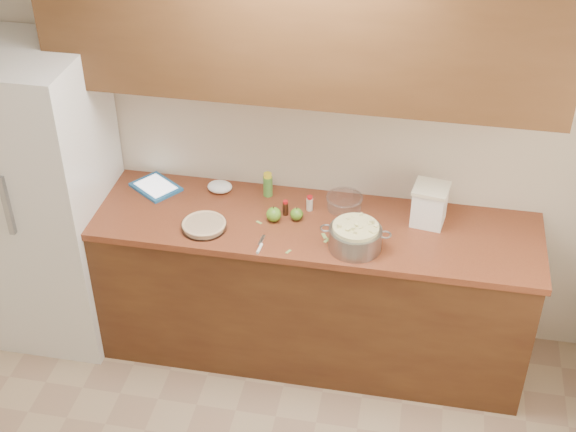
% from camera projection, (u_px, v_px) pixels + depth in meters
% --- Properties ---
extents(room_shell, '(3.60, 3.60, 3.60)m').
position_uv_depth(room_shell, '(223.00, 365.00, 2.93)').
color(room_shell, tan).
rests_on(room_shell, ground).
extents(counter_run, '(2.64, 0.68, 0.92)m').
position_uv_depth(counter_run, '(295.00, 286.00, 4.59)').
color(counter_run, '#512F16').
rests_on(counter_run, ground).
extents(upper_cabinets, '(2.60, 0.34, 0.70)m').
position_uv_depth(upper_cabinets, '(302.00, 28.00, 3.86)').
color(upper_cabinets, '#513118').
rests_on(upper_cabinets, room_shell).
extents(fridge, '(0.70, 0.70, 1.80)m').
position_uv_depth(fridge, '(44.00, 199.00, 4.53)').
color(fridge, silver).
rests_on(fridge, ground).
extents(pie, '(0.24, 0.24, 0.04)m').
position_uv_depth(pie, '(204.00, 225.00, 4.26)').
color(pie, silver).
rests_on(pie, counter_run).
extents(colander, '(0.37, 0.27, 0.14)m').
position_uv_depth(colander, '(355.00, 237.00, 4.10)').
color(colander, gray).
rests_on(colander, counter_run).
extents(flour_canister, '(0.21, 0.21, 0.22)m').
position_uv_depth(flour_canister, '(430.00, 204.00, 4.26)').
color(flour_canister, white).
rests_on(flour_canister, counter_run).
extents(tablet, '(0.33, 0.31, 0.02)m').
position_uv_depth(tablet, '(156.00, 187.00, 4.59)').
color(tablet, '#21629F').
rests_on(tablet, counter_run).
extents(paring_knife, '(0.03, 0.17, 0.02)m').
position_uv_depth(paring_knife, '(260.00, 247.00, 4.12)').
color(paring_knife, gray).
rests_on(paring_knife, counter_run).
extents(lemon_bottle, '(0.05, 0.05, 0.14)m').
position_uv_depth(lemon_bottle, '(268.00, 185.00, 4.49)').
color(lemon_bottle, '#4C8C38').
rests_on(lemon_bottle, counter_run).
extents(cinnamon_shaker, '(0.04, 0.04, 0.09)m').
position_uv_depth(cinnamon_shaker, '(310.00, 203.00, 4.39)').
color(cinnamon_shaker, beige).
rests_on(cinnamon_shaker, counter_run).
extents(vanilla_bottle, '(0.03, 0.03, 0.09)m').
position_uv_depth(vanilla_bottle, '(286.00, 208.00, 4.35)').
color(vanilla_bottle, black).
rests_on(vanilla_bottle, counter_run).
extents(mixing_bowl, '(0.20, 0.20, 0.08)m').
position_uv_depth(mixing_bowl, '(344.00, 201.00, 4.41)').
color(mixing_bowl, silver).
rests_on(mixing_bowl, counter_run).
extents(paper_towel, '(0.17, 0.16, 0.06)m').
position_uv_depth(paper_towel, '(220.00, 187.00, 4.55)').
color(paper_towel, white).
rests_on(paper_towel, counter_run).
extents(apple_left, '(0.08, 0.08, 0.09)m').
position_uv_depth(apple_left, '(274.00, 214.00, 4.31)').
color(apple_left, '#579124').
rests_on(apple_left, counter_run).
extents(apple_center, '(0.07, 0.07, 0.08)m').
position_uv_depth(apple_center, '(297.00, 214.00, 4.32)').
color(apple_center, '#579124').
rests_on(apple_center, counter_run).
extents(peel_a, '(0.03, 0.04, 0.00)m').
position_uv_depth(peel_a, '(288.00, 252.00, 4.10)').
color(peel_a, '#86A751').
rests_on(peel_a, counter_run).
extents(peel_b, '(0.03, 0.04, 0.00)m').
position_uv_depth(peel_b, '(327.00, 240.00, 4.18)').
color(peel_b, '#86A751').
rests_on(peel_b, counter_run).
extents(peel_c, '(0.04, 0.05, 0.00)m').
position_uv_depth(peel_c, '(324.00, 236.00, 4.21)').
color(peel_c, '#86A751').
rests_on(peel_c, counter_run).
extents(peel_d, '(0.04, 0.03, 0.00)m').
position_uv_depth(peel_d, '(259.00, 222.00, 4.31)').
color(peel_d, '#86A751').
rests_on(peel_d, counter_run).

